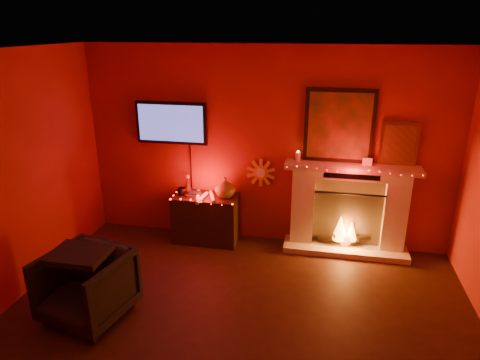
% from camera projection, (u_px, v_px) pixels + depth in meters
% --- Properties ---
extents(room, '(5.00, 5.00, 5.00)m').
position_uv_depth(room, '(222.00, 230.00, 3.46)').
color(room, black).
rests_on(room, ground).
extents(fireplace, '(1.72, 0.40, 2.18)m').
position_uv_depth(fireplace, '(348.00, 200.00, 5.67)').
color(fireplace, beige).
rests_on(fireplace, floor).
extents(tv, '(1.00, 0.07, 1.24)m').
position_uv_depth(tv, '(171.00, 123.00, 5.86)').
color(tv, black).
rests_on(tv, room).
extents(sunburst_clock, '(0.40, 0.03, 0.40)m').
position_uv_depth(sunburst_clock, '(261.00, 173.00, 5.88)').
color(sunburst_clock, gold).
rests_on(sunburst_clock, room).
extents(console_table, '(0.90, 0.55, 0.97)m').
position_uv_depth(console_table, '(207.00, 215.00, 6.02)').
color(console_table, black).
rests_on(console_table, floor).
extents(armchair, '(0.95, 0.97, 0.74)m').
position_uv_depth(armchair, '(87.00, 286.00, 4.42)').
color(armchair, black).
rests_on(armchair, floor).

